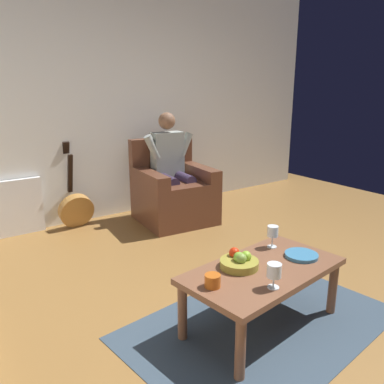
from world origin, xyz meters
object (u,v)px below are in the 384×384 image
(person_seated, at_px, (172,164))
(fruit_bowl, at_px, (239,261))
(wine_glass_near, at_px, (273,233))
(candle_jar, at_px, (213,281))
(decorative_dish, at_px, (301,255))
(wine_glass_far, at_px, (274,272))
(armchair, at_px, (173,193))
(coffee_table, at_px, (263,276))
(guitar, at_px, (76,208))

(person_seated, bearing_deg, fruit_bowl, 74.70)
(fruit_bowl, bearing_deg, wine_glass_near, -165.89)
(candle_jar, bearing_deg, decorative_dish, 177.60)
(wine_glass_near, height_order, wine_glass_far, wine_glass_near)
(armchair, relative_size, fruit_bowl, 3.76)
(wine_glass_far, bearing_deg, armchair, -109.13)
(decorative_dish, bearing_deg, wine_glass_near, -80.30)
(armchair, distance_m, coffee_table, 2.22)
(person_seated, xyz_separation_m, wine_glass_near, (0.38, 1.94, -0.14))
(person_seated, xyz_separation_m, guitar, (1.02, -0.41, -0.44))
(decorative_dish, bearing_deg, coffee_table, -5.78)
(coffee_table, xyz_separation_m, guitar, (0.35, -2.55, -0.14))
(decorative_dish, distance_m, candle_jar, 0.75)
(person_seated, relative_size, coffee_table, 1.11)
(armchair, height_order, wine_glass_far, armchair)
(person_seated, relative_size, fruit_bowl, 4.99)
(candle_jar, bearing_deg, wine_glass_far, 142.71)
(fruit_bowl, bearing_deg, candle_jar, 18.49)
(armchair, distance_m, wine_glass_near, 1.97)
(coffee_table, bearing_deg, person_seated, -107.45)
(armchair, relative_size, person_seated, 0.75)
(person_seated, height_order, decorative_dish, person_seated)
(fruit_bowl, relative_size, decorative_dish, 1.11)
(fruit_bowl, bearing_deg, decorative_dish, 163.70)
(person_seated, xyz_separation_m, candle_jar, (1.09, 2.14, -0.21))
(coffee_table, relative_size, wine_glass_far, 7.48)
(armchair, xyz_separation_m, fruit_bowl, (0.79, 2.02, 0.13))
(fruit_bowl, xyz_separation_m, candle_jar, (0.30, 0.10, -0.00))
(fruit_bowl, bearing_deg, person_seated, -111.21)
(person_seated, height_order, fruit_bowl, person_seated)
(wine_glass_far, height_order, candle_jar, wine_glass_far)
(wine_glass_near, relative_size, decorative_dish, 0.72)
(armchair, relative_size, coffee_table, 0.83)
(wine_glass_far, bearing_deg, person_seated, -109.01)
(person_seated, bearing_deg, decorative_dish, 86.96)
(armchair, bearing_deg, person_seated, -90.00)
(person_seated, bearing_deg, candle_jar, 68.89)
(person_seated, height_order, wine_glass_far, person_seated)
(armchair, bearing_deg, wine_glass_far, 76.78)
(guitar, height_order, decorative_dish, guitar)
(wine_glass_far, distance_m, decorative_dish, 0.51)
(coffee_table, height_order, fruit_bowl, fruit_bowl)
(wine_glass_far, relative_size, fruit_bowl, 0.60)
(decorative_dish, bearing_deg, wine_glass_far, 21.21)
(armchair, height_order, wine_glass_near, armchair)
(person_seated, distance_m, coffee_table, 2.26)
(guitar, xyz_separation_m, fruit_bowl, (-0.23, 2.45, 0.23))
(guitar, height_order, candle_jar, guitar)
(armchair, xyz_separation_m, wine_glass_near, (0.38, 1.92, 0.20))
(fruit_bowl, distance_m, decorative_dish, 0.47)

